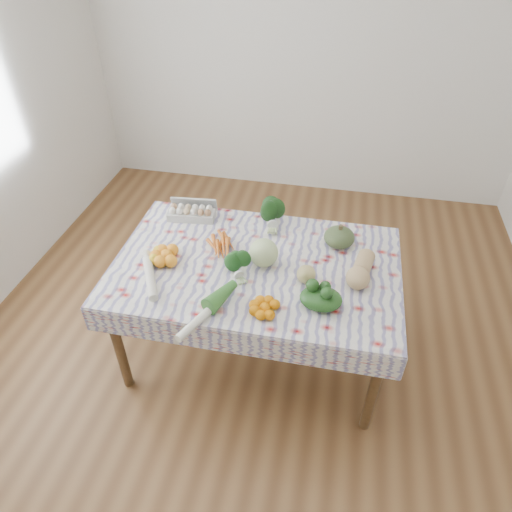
% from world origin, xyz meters
% --- Properties ---
extents(ground, '(4.50, 4.50, 0.00)m').
position_xyz_m(ground, '(0.00, 0.00, 0.00)').
color(ground, brown).
rests_on(ground, ground).
extents(wall_back, '(4.00, 0.04, 2.80)m').
position_xyz_m(wall_back, '(0.00, 2.25, 1.40)').
color(wall_back, silver).
rests_on(wall_back, ground).
extents(dining_table, '(1.60, 1.00, 0.75)m').
position_xyz_m(dining_table, '(0.00, 0.00, 0.68)').
color(dining_table, brown).
rests_on(dining_table, ground).
extents(tablecloth, '(1.66, 1.06, 0.01)m').
position_xyz_m(tablecloth, '(0.00, 0.00, 0.76)').
color(tablecloth, silver).
rests_on(tablecloth, dining_table).
extents(egg_carton, '(0.32, 0.15, 0.08)m').
position_xyz_m(egg_carton, '(-0.51, 0.37, 0.80)').
color(egg_carton, '#B5B6B1').
rests_on(egg_carton, tablecloth).
extents(carrot_bunch, '(0.24, 0.23, 0.04)m').
position_xyz_m(carrot_bunch, '(-0.24, 0.10, 0.78)').
color(carrot_bunch, orange).
rests_on(carrot_bunch, tablecloth).
extents(kale_bunch, '(0.20, 0.18, 0.16)m').
position_xyz_m(kale_bunch, '(0.03, 0.40, 0.84)').
color(kale_bunch, '#143612').
rests_on(kale_bunch, tablecloth).
extents(kabocha_squash, '(0.22, 0.22, 0.12)m').
position_xyz_m(kabocha_squash, '(0.46, 0.27, 0.82)').
color(kabocha_squash, '#40522D').
rests_on(kabocha_squash, tablecloth).
extents(cabbage, '(0.17, 0.17, 0.17)m').
position_xyz_m(cabbage, '(0.04, 0.01, 0.85)').
color(cabbage, '#B5CD88').
rests_on(cabbage, tablecloth).
extents(butternut_squash, '(0.19, 0.31, 0.13)m').
position_xyz_m(butternut_squash, '(0.60, -0.00, 0.83)').
color(butternut_squash, tan).
rests_on(butternut_squash, tablecloth).
extents(orange_cluster, '(0.29, 0.29, 0.08)m').
position_xyz_m(orange_cluster, '(-0.52, -0.08, 0.80)').
color(orange_cluster, orange).
rests_on(orange_cluster, tablecloth).
extents(broccoli, '(0.20, 0.20, 0.10)m').
position_xyz_m(broccoli, '(-0.09, -0.12, 0.81)').
color(broccoli, '#1C501B').
rests_on(broccoli, tablecloth).
extents(mandarin_cluster, '(0.22, 0.22, 0.06)m').
position_xyz_m(mandarin_cluster, '(0.12, -0.37, 0.79)').
color(mandarin_cluster, orange).
rests_on(mandarin_cluster, tablecloth).
extents(grapefruit, '(0.12, 0.12, 0.11)m').
position_xyz_m(grapefruit, '(0.30, -0.10, 0.81)').
color(grapefruit, tan).
rests_on(grapefruit, tablecloth).
extents(spinach_bag, '(0.24, 0.20, 0.10)m').
position_xyz_m(spinach_bag, '(0.40, -0.27, 0.81)').
color(spinach_bag, '#163713').
rests_on(spinach_bag, tablecloth).
extents(daikon, '(0.21, 0.34, 0.05)m').
position_xyz_m(daikon, '(-0.55, -0.26, 0.79)').
color(daikon, silver).
rests_on(daikon, tablecloth).
extents(leek, '(0.22, 0.42, 0.05)m').
position_xyz_m(leek, '(-0.16, -0.45, 0.79)').
color(leek, white).
rests_on(leek, tablecloth).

